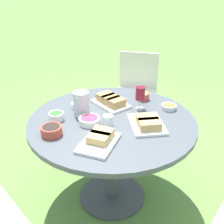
# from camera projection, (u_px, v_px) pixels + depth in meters

# --- Properties ---
(ground_plane) EXTENTS (40.00, 40.00, 0.00)m
(ground_plane) POSITION_uv_depth(u_px,v_px,m) (112.00, 196.00, 2.38)
(ground_plane) COLOR #668E42
(dining_table) EXTENTS (1.22, 1.22, 0.74)m
(dining_table) POSITION_uv_depth(u_px,v_px,m) (112.00, 134.00, 2.09)
(dining_table) COLOR #4C4C51
(dining_table) RESTS_ON ground_plane
(chair_far_back) EXTENTS (0.48, 0.49, 0.89)m
(chair_far_back) POSITION_uv_depth(u_px,v_px,m) (137.00, 86.00, 3.18)
(chair_far_back) COLOR beige
(chair_far_back) RESTS_ON ground_plane
(water_pitcher) EXTENTS (0.13, 0.12, 0.19)m
(water_pitcher) POSITION_uv_depth(u_px,v_px,m) (81.00, 104.00, 2.06)
(water_pitcher) COLOR silver
(water_pitcher) RESTS_ON dining_table
(wine_glass) EXTENTS (0.07, 0.07, 0.18)m
(wine_glass) POSITION_uv_depth(u_px,v_px,m) (140.00, 94.00, 2.13)
(wine_glass) COLOR silver
(wine_glass) RESTS_ON dining_table
(platter_bread_main) EXTENTS (0.29, 0.21, 0.07)m
(platter_bread_main) POSITION_uv_depth(u_px,v_px,m) (100.00, 139.00, 1.75)
(platter_bread_main) COLOR white
(platter_bread_main) RESTS_ON dining_table
(platter_charcuterie) EXTENTS (0.32, 0.35, 0.08)m
(platter_charcuterie) POSITION_uv_depth(u_px,v_px,m) (111.00, 101.00, 2.23)
(platter_charcuterie) COLOR white
(platter_charcuterie) RESTS_ON dining_table
(platter_sandwich_side) EXTENTS (0.38, 0.35, 0.07)m
(platter_sandwich_side) POSITION_uv_depth(u_px,v_px,m) (148.00, 123.00, 1.93)
(platter_sandwich_side) COLOR white
(platter_sandwich_side) RESTS_ON dining_table
(bowl_fries) EXTENTS (0.11, 0.11, 0.06)m
(bowl_fries) POSITION_uv_depth(u_px,v_px,m) (143.00, 96.00, 2.33)
(bowl_fries) COLOR #B74733
(bowl_fries) RESTS_ON dining_table
(bowl_salad) EXTENTS (0.11, 0.11, 0.06)m
(bowl_salad) POSITION_uv_depth(u_px,v_px,m) (56.00, 116.00, 2.02)
(bowl_salad) COLOR white
(bowl_salad) RESTS_ON dining_table
(bowl_olives) EXTENTS (0.14, 0.14, 0.06)m
(bowl_olives) POSITION_uv_depth(u_px,v_px,m) (51.00, 130.00, 1.84)
(bowl_olives) COLOR #B74733
(bowl_olives) RESTS_ON dining_table
(bowl_dip_red) EXTENTS (0.15, 0.15, 0.05)m
(bowl_dip_red) POSITION_uv_depth(u_px,v_px,m) (89.00, 120.00, 1.97)
(bowl_dip_red) COLOR white
(bowl_dip_red) RESTS_ON dining_table
(bowl_dip_cream) EXTENTS (0.11, 0.11, 0.04)m
(bowl_dip_cream) POSITION_uv_depth(u_px,v_px,m) (78.00, 105.00, 2.20)
(bowl_dip_cream) COLOR white
(bowl_dip_cream) RESTS_ON dining_table
(bowl_roasted_veg) EXTENTS (0.11, 0.11, 0.04)m
(bowl_roasted_veg) POSITION_uv_depth(u_px,v_px,m) (169.00, 107.00, 2.18)
(bowl_roasted_veg) COLOR silver
(bowl_roasted_veg) RESTS_ON dining_table
(cup_water_near) EXTENTS (0.07, 0.07, 0.10)m
(cup_water_near) POSITION_uv_depth(u_px,v_px,m) (83.00, 97.00, 2.28)
(cup_water_near) COLOR silver
(cup_water_near) RESTS_ON dining_table
(cup_water_far) EXTENTS (0.07, 0.07, 0.08)m
(cup_water_far) POSITION_uv_depth(u_px,v_px,m) (108.00, 121.00, 1.94)
(cup_water_far) COLOR silver
(cup_water_far) RESTS_ON dining_table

